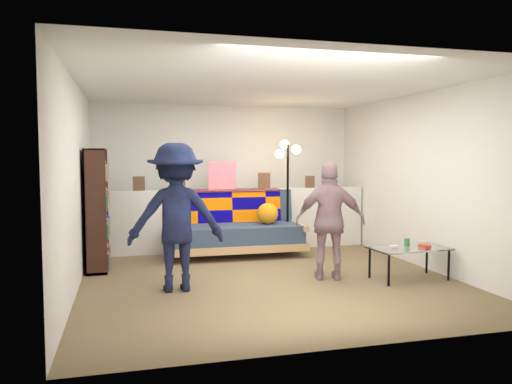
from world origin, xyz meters
TOP-DOWN VIEW (x-y plane):
  - ground at (0.00, 0.00)m, footprint 5.00×5.00m
  - room_shell at (0.00, 0.47)m, footprint 4.60×5.05m
  - half_wall_ledge at (0.00, 1.80)m, footprint 4.45×0.15m
  - ledge_decor at (-0.23, 1.78)m, footprint 2.97×0.02m
  - futon_sofa at (-0.05, 1.42)m, footprint 2.09×1.03m
  - bookshelf at (-2.08, 0.95)m, footprint 0.27×0.81m
  - coffee_table at (1.70, -0.63)m, footprint 0.99×0.59m
  - floor_lamp at (0.81, 1.51)m, footprint 0.42×0.34m
  - person_left at (-1.15, -0.39)m, footprint 1.09×0.64m
  - person_right at (0.75, -0.38)m, footprint 0.92×0.60m

SIDE VIEW (x-z plane):
  - ground at x=0.00m, z-range 0.00..0.00m
  - coffee_table at x=1.70m, z-range 0.13..0.62m
  - futon_sofa at x=-0.05m, z-range -0.03..0.86m
  - half_wall_ledge at x=0.00m, z-range 0.00..1.00m
  - person_right at x=0.75m, z-range 0.00..1.46m
  - bookshelf at x=-2.08m, z-range -0.05..1.57m
  - person_left at x=-1.15m, z-range 0.00..1.68m
  - ledge_decor at x=-0.23m, z-range 0.95..1.40m
  - floor_lamp at x=0.81m, z-range 0.37..2.16m
  - room_shell at x=0.00m, z-range 0.45..2.90m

